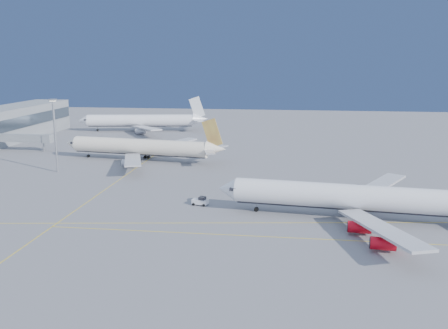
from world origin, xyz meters
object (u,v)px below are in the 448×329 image
(airliner_etihad, at_px, (143,147))
(light_mast, at_px, (55,129))
(airliner_virgin, at_px, (362,198))
(pushback_tug, at_px, (201,201))
(airliner_third, at_px, (143,121))

(airliner_etihad, xyz_separation_m, light_mast, (-22.44, -21.82, 9.06))
(airliner_virgin, distance_m, pushback_tug, 39.51)
(airliner_third, xyz_separation_m, light_mast, (-0.61, -95.29, 8.69))
(pushback_tug, bearing_deg, light_mast, 162.28)
(airliner_virgin, xyz_separation_m, light_mast, (-91.97, 37.16, 9.01))
(airliner_third, height_order, light_mast, light_mast)
(airliner_virgin, bearing_deg, light_mast, 164.56)
(light_mast, bearing_deg, airliner_virgin, -22.00)
(airliner_third, bearing_deg, airliner_etihad, -82.70)
(pushback_tug, distance_m, light_mast, 62.83)
(airliner_virgin, height_order, airliner_third, airliner_third)
(airliner_virgin, bearing_deg, airliner_etihad, 146.26)
(airliner_third, relative_size, light_mast, 2.77)
(airliner_virgin, distance_m, airliner_third, 160.91)
(airliner_third, bearing_deg, airliner_virgin, -64.65)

